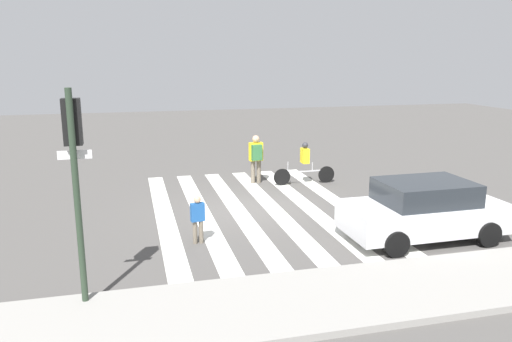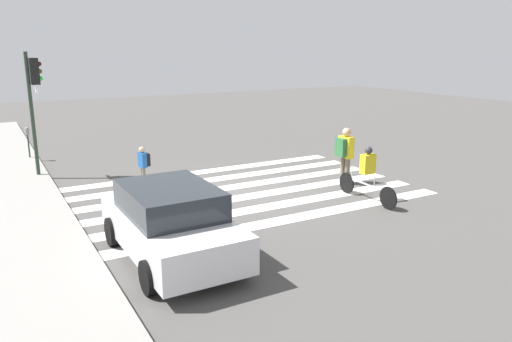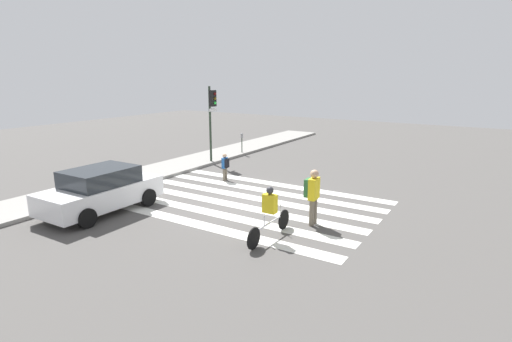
{
  "view_description": "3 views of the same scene",
  "coord_description": "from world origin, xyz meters",
  "px_view_note": "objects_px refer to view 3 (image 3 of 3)",
  "views": [
    {
      "loc": [
        3.68,
        14.53,
        4.66
      ],
      "look_at": [
        -0.17,
        -0.54,
        1.09
      ],
      "focal_mm": 35.0,
      "sensor_mm": 36.0,
      "label": 1
    },
    {
      "loc": [
        -12.95,
        6.84,
        4.35
      ],
      "look_at": [
        -1.16,
        0.23,
        0.92
      ],
      "focal_mm": 35.0,
      "sensor_mm": 36.0,
      "label": 2
    },
    {
      "loc": [
        -12.09,
        -8.09,
        4.69
      ],
      "look_at": [
        0.71,
        -0.08,
        1.06
      ],
      "focal_mm": 28.0,
      "sensor_mm": 36.0,
      "label": 3
    }
  ],
  "objects_px": {
    "car_parked_far_curb": "(101,190)",
    "pedestrian_adult_yellow_jacket": "(225,165)",
    "pedestrian_child_with_backpack": "(313,193)",
    "traffic_light": "(212,110)",
    "parking_meter": "(242,139)",
    "cyclist_far_lane": "(270,211)"
  },
  "relations": [
    {
      "from": "traffic_light",
      "to": "pedestrian_child_with_backpack",
      "type": "relative_size",
      "value": 2.28
    },
    {
      "from": "traffic_light",
      "to": "parking_meter",
      "type": "height_order",
      "value": "traffic_light"
    },
    {
      "from": "pedestrian_adult_yellow_jacket",
      "to": "traffic_light",
      "type": "bearing_deg",
      "value": 37.26
    },
    {
      "from": "traffic_light",
      "to": "pedestrian_adult_yellow_jacket",
      "type": "relative_size",
      "value": 3.31
    },
    {
      "from": "pedestrian_child_with_backpack",
      "to": "car_parked_far_curb",
      "type": "xyz_separation_m",
      "value": [
        -2.75,
        6.8,
        -0.28
      ]
    },
    {
      "from": "parking_meter",
      "to": "pedestrian_adult_yellow_jacket",
      "type": "distance_m",
      "value": 6.21
    },
    {
      "from": "pedestrian_child_with_backpack",
      "to": "car_parked_far_curb",
      "type": "distance_m",
      "value": 7.34
    },
    {
      "from": "traffic_light",
      "to": "car_parked_far_curb",
      "type": "bearing_deg",
      "value": -169.45
    },
    {
      "from": "parking_meter",
      "to": "pedestrian_child_with_backpack",
      "type": "height_order",
      "value": "pedestrian_child_with_backpack"
    },
    {
      "from": "parking_meter",
      "to": "pedestrian_adult_yellow_jacket",
      "type": "relative_size",
      "value": 1.05
    },
    {
      "from": "traffic_light",
      "to": "parking_meter",
      "type": "distance_m",
      "value": 3.54
    },
    {
      "from": "pedestrian_child_with_backpack",
      "to": "car_parked_far_curb",
      "type": "height_order",
      "value": "pedestrian_child_with_backpack"
    },
    {
      "from": "cyclist_far_lane",
      "to": "pedestrian_adult_yellow_jacket",
      "type": "bearing_deg",
      "value": 47.13
    },
    {
      "from": "traffic_light",
      "to": "cyclist_far_lane",
      "type": "height_order",
      "value": "traffic_light"
    },
    {
      "from": "car_parked_far_curb",
      "to": "pedestrian_adult_yellow_jacket",
      "type": "bearing_deg",
      "value": -12.05
    },
    {
      "from": "traffic_light",
      "to": "parking_meter",
      "type": "xyz_separation_m",
      "value": [
        2.98,
        0.11,
        -1.92
      ]
    },
    {
      "from": "pedestrian_child_with_backpack",
      "to": "pedestrian_adult_yellow_jacket",
      "type": "relative_size",
      "value": 1.45
    },
    {
      "from": "traffic_light",
      "to": "pedestrian_child_with_backpack",
      "type": "distance_m",
      "value": 10.17
    },
    {
      "from": "traffic_light",
      "to": "cyclist_far_lane",
      "type": "bearing_deg",
      "value": -133.0
    },
    {
      "from": "parking_meter",
      "to": "car_parked_far_curb",
      "type": "height_order",
      "value": "car_parked_far_curb"
    },
    {
      "from": "pedestrian_child_with_backpack",
      "to": "pedestrian_adult_yellow_jacket",
      "type": "height_order",
      "value": "pedestrian_child_with_backpack"
    },
    {
      "from": "traffic_light",
      "to": "pedestrian_adult_yellow_jacket",
      "type": "xyz_separation_m",
      "value": [
        -2.55,
        -2.71,
        -2.17
      ]
    }
  ]
}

